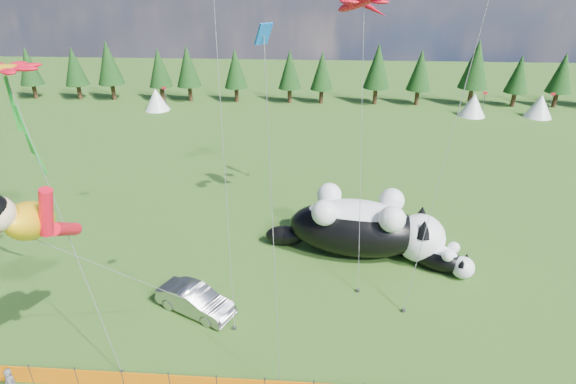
% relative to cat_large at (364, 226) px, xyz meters
% --- Properties ---
extents(ground, '(160.00, 160.00, 0.00)m').
position_rel_cat_large_xyz_m(ground, '(-5.88, -8.19, -1.91)').
color(ground, '#0E3509').
rests_on(ground, ground).
extents(tree_line, '(90.00, 4.00, 8.00)m').
position_rel_cat_large_xyz_m(tree_line, '(-5.88, 36.81, 2.09)').
color(tree_line, black).
rests_on(tree_line, ground).
extents(festival_tents, '(50.00, 3.20, 2.80)m').
position_rel_cat_large_xyz_m(festival_tents, '(5.12, 31.81, -0.51)').
color(festival_tents, white).
rests_on(festival_tents, ground).
extents(cat_large, '(11.12, 4.97, 4.02)m').
position_rel_cat_large_xyz_m(cat_large, '(0.00, 0.00, 0.00)').
color(cat_large, black).
rests_on(cat_large, ground).
extents(cat_small, '(4.38, 3.43, 1.77)m').
position_rel_cat_large_xyz_m(cat_small, '(4.30, -1.39, -1.07)').
color(cat_small, black).
rests_on(cat_small, ground).
extents(car, '(4.51, 3.20, 1.41)m').
position_rel_cat_large_xyz_m(car, '(-9.09, -6.15, -1.20)').
color(car, '#A8A7AC').
rests_on(car, ground).
extents(superhero_kite, '(7.60, 7.69, 11.10)m').
position_rel_cat_large_xyz_m(superhero_kite, '(-13.40, -10.60, 5.85)').
color(superhero_kite, '#FCB50D').
rests_on(superhero_kite, ground).
extents(gecko_kite, '(5.92, 10.31, 16.44)m').
position_rel_cat_large_xyz_m(gecko_kite, '(-0.65, 3.34, 12.69)').
color(gecko_kite, red).
rests_on(gecko_kite, ground).
extents(flower_kite, '(6.48, 6.03, 13.83)m').
position_rel_cat_large_xyz_m(flower_kite, '(-16.14, -6.05, 10.26)').
color(flower_kite, red).
rests_on(flower_kite, ground).
extents(diamond_kite_c, '(1.02, 2.10, 14.88)m').
position_rel_cat_large_xyz_m(diamond_kite_c, '(-4.81, -9.36, 11.52)').
color(diamond_kite_c, '#0B58B2').
rests_on(diamond_kite_c, ground).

